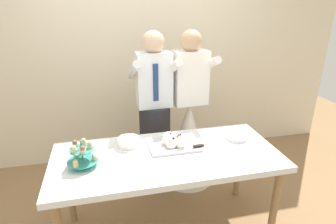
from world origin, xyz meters
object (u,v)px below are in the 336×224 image
object	(u,v)px
cupcake_stand	(82,155)
dessert_table	(167,162)
plate_stack	(237,136)
person_groom	(155,121)
main_cake_tray	(174,141)
round_cake	(128,142)
person_bride	(188,132)

from	to	relation	value
cupcake_stand	dessert_table	bearing A→B (deg)	2.27
dessert_table	plate_stack	size ratio (longest dim) A/B	9.50
person_groom	main_cake_tray	bearing A→B (deg)	-85.34
cupcake_stand	main_cake_tray	xyz separation A→B (m)	(0.73, 0.14, -0.05)
dessert_table	main_cake_tray	distance (m)	0.19
main_cake_tray	dessert_table	bearing A→B (deg)	-126.07
cupcake_stand	person_groom	xyz separation A→B (m)	(0.68, 0.75, -0.12)
round_cake	person_bride	world-z (taller)	person_bride
dessert_table	main_cake_tray	bearing A→B (deg)	53.93
plate_stack	round_cake	size ratio (longest dim) A/B	0.79
plate_stack	person_groom	xyz separation A→B (m)	(-0.63, 0.60, -0.06)
cupcake_stand	person_bride	xyz separation A→B (m)	(1.04, 0.74, -0.28)
plate_stack	cupcake_stand	bearing A→B (deg)	-173.43
dessert_table	cupcake_stand	xyz separation A→B (m)	(-0.64, -0.03, 0.16)
person_bride	round_cake	bearing A→B (deg)	-143.17
main_cake_tray	person_bride	size ratio (longest dim) A/B	0.26
dessert_table	round_cake	xyz separation A→B (m)	(-0.28, 0.20, 0.11)
cupcake_stand	person_groom	world-z (taller)	person_groom
person_groom	person_bride	size ratio (longest dim) A/B	1.00
cupcake_stand	person_groom	size ratio (longest dim) A/B	0.14
person_groom	dessert_table	bearing A→B (deg)	-92.96
main_cake_tray	person_bride	distance (m)	0.72
cupcake_stand	round_cake	bearing A→B (deg)	32.51
cupcake_stand	plate_stack	distance (m)	1.31
dessert_table	person_bride	distance (m)	0.83
plate_stack	round_cake	xyz separation A→B (m)	(-0.95, 0.08, 0.01)
main_cake_tray	plate_stack	distance (m)	0.58
round_cake	person_bride	xyz separation A→B (m)	(0.69, 0.51, -0.23)
plate_stack	person_groom	size ratio (longest dim) A/B	0.11
cupcake_stand	main_cake_tray	bearing A→B (deg)	11.25
person_groom	person_bride	xyz separation A→B (m)	(0.37, -0.01, -0.16)
dessert_table	round_cake	distance (m)	0.36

